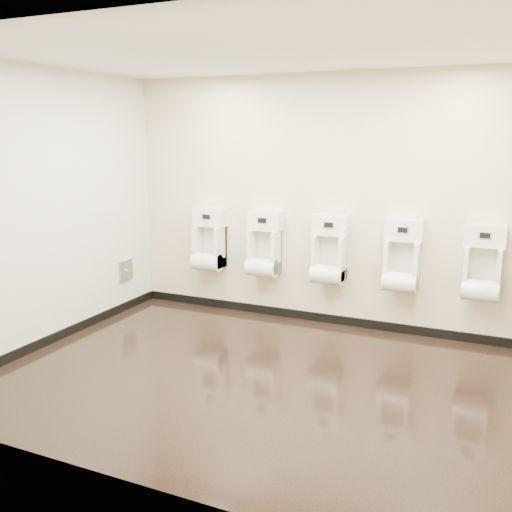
{
  "coord_description": "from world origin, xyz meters",
  "views": [
    {
      "loc": [
        1.78,
        -4.35,
        2.16
      ],
      "look_at": [
        -0.43,
        0.55,
        0.99
      ],
      "focal_mm": 40.0,
      "sensor_mm": 36.0,
      "label": 1
    }
  ],
  "objects_px": {
    "urinal_1": "(264,249)",
    "urinal_3": "(402,261)",
    "urinal_4": "(482,268)",
    "urinal_0": "(209,244)",
    "urinal_2": "(329,255)",
    "access_panel": "(126,270)"
  },
  "relations": [
    {
      "from": "urinal_1",
      "to": "urinal_4",
      "type": "distance_m",
      "value": 2.38
    },
    {
      "from": "access_panel",
      "to": "urinal_0",
      "type": "height_order",
      "value": "urinal_0"
    },
    {
      "from": "urinal_4",
      "to": "access_panel",
      "type": "bearing_deg",
      "value": -174.13
    },
    {
      "from": "urinal_2",
      "to": "urinal_4",
      "type": "relative_size",
      "value": 1.0
    },
    {
      "from": "urinal_0",
      "to": "urinal_1",
      "type": "distance_m",
      "value": 0.73
    },
    {
      "from": "access_panel",
      "to": "urinal_0",
      "type": "distance_m",
      "value": 1.08
    },
    {
      "from": "urinal_2",
      "to": "urinal_4",
      "type": "distance_m",
      "value": 1.59
    },
    {
      "from": "urinal_3",
      "to": "urinal_0",
      "type": "bearing_deg",
      "value": 180.0
    },
    {
      "from": "urinal_0",
      "to": "urinal_4",
      "type": "distance_m",
      "value": 3.11
    },
    {
      "from": "urinal_1",
      "to": "urinal_3",
      "type": "xyz_separation_m",
      "value": [
        1.59,
        0.0,
        0.0
      ]
    },
    {
      "from": "access_panel",
      "to": "urinal_2",
      "type": "height_order",
      "value": "urinal_2"
    },
    {
      "from": "urinal_4",
      "to": "urinal_0",
      "type": "bearing_deg",
      "value": 180.0
    },
    {
      "from": "urinal_1",
      "to": "urinal_4",
      "type": "bearing_deg",
      "value": 0.0
    },
    {
      "from": "urinal_0",
      "to": "urinal_2",
      "type": "distance_m",
      "value": 1.52
    },
    {
      "from": "urinal_2",
      "to": "urinal_3",
      "type": "bearing_deg",
      "value": 0.0
    },
    {
      "from": "urinal_0",
      "to": "urinal_3",
      "type": "relative_size",
      "value": 1.0
    },
    {
      "from": "urinal_1",
      "to": "urinal_0",
      "type": "bearing_deg",
      "value": 180.0
    },
    {
      "from": "urinal_0",
      "to": "urinal_2",
      "type": "relative_size",
      "value": 1.0
    },
    {
      "from": "urinal_0",
      "to": "urinal_1",
      "type": "height_order",
      "value": "same"
    },
    {
      "from": "access_panel",
      "to": "urinal_3",
      "type": "height_order",
      "value": "urinal_3"
    },
    {
      "from": "access_panel",
      "to": "urinal_3",
      "type": "relative_size",
      "value": 0.33
    },
    {
      "from": "access_panel",
      "to": "urinal_4",
      "type": "distance_m",
      "value": 4.09
    }
  ]
}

